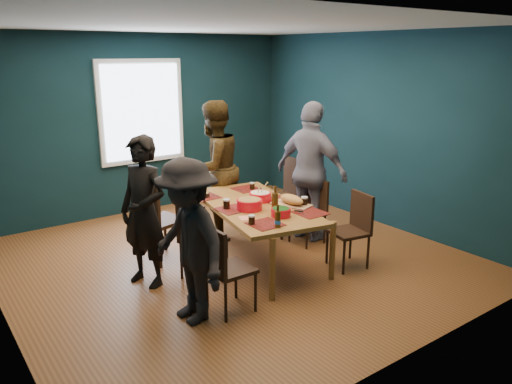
{
  "coord_description": "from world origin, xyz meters",
  "views": [
    {
      "loc": [
        -3.06,
        -4.68,
        2.43
      ],
      "look_at": [
        0.17,
        -0.25,
        0.88
      ],
      "focal_mm": 35.0,
      "sensor_mm": 36.0,
      "label": 1
    }
  ],
  "objects_px": {
    "dining_table": "(255,210)",
    "person_right": "(311,172)",
    "chair_right_far": "(289,190)",
    "person_back": "(214,168)",
    "chair_left_near": "(223,263)",
    "bowl_herbs": "(281,212)",
    "chair_right_mid": "(312,206)",
    "person_near_left": "(188,242)",
    "bowl_dumpling": "(260,196)",
    "chair_right_near": "(354,224)",
    "chair_left_far": "(155,215)",
    "chair_left_mid": "(198,235)",
    "bowl_salad": "(249,204)",
    "cutting_board": "(292,201)",
    "person_far_left": "(144,212)"
  },
  "relations": [
    {
      "from": "dining_table",
      "to": "person_right",
      "type": "relative_size",
      "value": 1.11
    },
    {
      "from": "chair_right_far",
      "to": "person_back",
      "type": "relative_size",
      "value": 0.56
    },
    {
      "from": "chair_left_near",
      "to": "bowl_herbs",
      "type": "xyz_separation_m",
      "value": [
        0.92,
        0.28,
        0.26
      ]
    },
    {
      "from": "dining_table",
      "to": "chair_right_mid",
      "type": "xyz_separation_m",
      "value": [
        1.0,
        0.11,
        -0.16
      ]
    },
    {
      "from": "person_right",
      "to": "dining_table",
      "type": "bearing_deg",
      "value": 90.02
    },
    {
      "from": "person_right",
      "to": "person_near_left",
      "type": "bearing_deg",
      "value": 100.16
    },
    {
      "from": "person_near_left",
      "to": "bowl_dumpling",
      "type": "distance_m",
      "value": 1.6
    },
    {
      "from": "chair_right_near",
      "to": "chair_left_near",
      "type": "bearing_deg",
      "value": -168.46
    },
    {
      "from": "chair_right_far",
      "to": "chair_right_mid",
      "type": "height_order",
      "value": "chair_right_far"
    },
    {
      "from": "chair_right_near",
      "to": "chair_left_far",
      "type": "bearing_deg",
      "value": 151.41
    },
    {
      "from": "chair_left_mid",
      "to": "bowl_herbs",
      "type": "height_order",
      "value": "chair_left_mid"
    },
    {
      "from": "dining_table",
      "to": "chair_right_near",
      "type": "bearing_deg",
      "value": -28.64
    },
    {
      "from": "chair_left_far",
      "to": "chair_right_near",
      "type": "bearing_deg",
      "value": -51.76
    },
    {
      "from": "bowl_salad",
      "to": "bowl_dumpling",
      "type": "distance_m",
      "value": 0.35
    },
    {
      "from": "chair_right_mid",
      "to": "bowl_salad",
      "type": "distance_m",
      "value": 1.22
    },
    {
      "from": "bowl_salad",
      "to": "chair_right_near",
      "type": "bearing_deg",
      "value": -31.27
    },
    {
      "from": "person_back",
      "to": "person_near_left",
      "type": "xyz_separation_m",
      "value": [
        -1.43,
        -1.89,
        -0.13
      ]
    },
    {
      "from": "dining_table",
      "to": "person_right",
      "type": "xyz_separation_m",
      "value": [
        1.07,
        0.22,
        0.26
      ]
    },
    {
      "from": "bowl_dumpling",
      "to": "chair_left_near",
      "type": "bearing_deg",
      "value": -141.01
    },
    {
      "from": "chair_left_near",
      "to": "chair_right_near",
      "type": "relative_size",
      "value": 1.01
    },
    {
      "from": "chair_left_near",
      "to": "person_near_left",
      "type": "bearing_deg",
      "value": 165.29
    },
    {
      "from": "chair_right_far",
      "to": "person_near_left",
      "type": "bearing_deg",
      "value": -151.51
    },
    {
      "from": "chair_left_near",
      "to": "cutting_board",
      "type": "relative_size",
      "value": 1.52
    },
    {
      "from": "bowl_dumpling",
      "to": "person_back",
      "type": "bearing_deg",
      "value": 88.35
    },
    {
      "from": "chair_right_mid",
      "to": "person_right",
      "type": "relative_size",
      "value": 0.46
    },
    {
      "from": "chair_left_near",
      "to": "cutting_board",
      "type": "distance_m",
      "value": 1.39
    },
    {
      "from": "person_near_left",
      "to": "bowl_salad",
      "type": "relative_size",
      "value": 5.33
    },
    {
      "from": "chair_left_far",
      "to": "person_far_left",
      "type": "relative_size",
      "value": 0.62
    },
    {
      "from": "person_back",
      "to": "cutting_board",
      "type": "height_order",
      "value": "person_back"
    },
    {
      "from": "bowl_herbs",
      "to": "person_far_left",
      "type": "bearing_deg",
      "value": 149.06
    },
    {
      "from": "chair_right_far",
      "to": "bowl_herbs",
      "type": "bearing_deg",
      "value": -134.58
    },
    {
      "from": "chair_left_mid",
      "to": "person_right",
      "type": "relative_size",
      "value": 0.5
    },
    {
      "from": "chair_left_mid",
      "to": "bowl_dumpling",
      "type": "xyz_separation_m",
      "value": [
        0.93,
        0.12,
        0.24
      ]
    },
    {
      "from": "cutting_board",
      "to": "person_right",
      "type": "bearing_deg",
      "value": 14.86
    },
    {
      "from": "chair_right_mid",
      "to": "cutting_board",
      "type": "distance_m",
      "value": 0.83
    },
    {
      "from": "chair_left_far",
      "to": "person_far_left",
      "type": "distance_m",
      "value": 0.62
    },
    {
      "from": "chair_left_near",
      "to": "person_right",
      "type": "relative_size",
      "value": 0.48
    },
    {
      "from": "chair_right_far",
      "to": "bowl_herbs",
      "type": "distance_m",
      "value": 1.52
    },
    {
      "from": "chair_left_near",
      "to": "person_right",
      "type": "xyz_separation_m",
      "value": [
        2.01,
        1.0,
        0.4
      ]
    },
    {
      "from": "dining_table",
      "to": "chair_right_near",
      "type": "relative_size",
      "value": 2.34
    },
    {
      "from": "person_back",
      "to": "chair_left_near",
      "type": "bearing_deg",
      "value": 49.02
    },
    {
      "from": "chair_right_far",
      "to": "chair_left_near",
      "type": "bearing_deg",
      "value": -146.03
    },
    {
      "from": "bowl_salad",
      "to": "chair_left_near",
      "type": "bearing_deg",
      "value": -139.14
    },
    {
      "from": "chair_left_far",
      "to": "chair_right_far",
      "type": "xyz_separation_m",
      "value": [
        1.94,
        -0.12,
        0.01
      ]
    },
    {
      "from": "person_near_left",
      "to": "bowl_salad",
      "type": "height_order",
      "value": "person_near_left"
    },
    {
      "from": "bowl_dumpling",
      "to": "cutting_board",
      "type": "xyz_separation_m",
      "value": [
        0.19,
        -0.36,
        -0.0
      ]
    },
    {
      "from": "chair_left_mid",
      "to": "person_back",
      "type": "relative_size",
      "value": 0.5
    },
    {
      "from": "chair_left_far",
      "to": "chair_left_mid",
      "type": "bearing_deg",
      "value": -92.15
    },
    {
      "from": "cutting_board",
      "to": "chair_left_far",
      "type": "bearing_deg",
      "value": 123.55
    },
    {
      "from": "chair_left_mid",
      "to": "person_back",
      "type": "xyz_separation_m",
      "value": [
        0.96,
        1.23,
        0.38
      ]
    }
  ]
}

